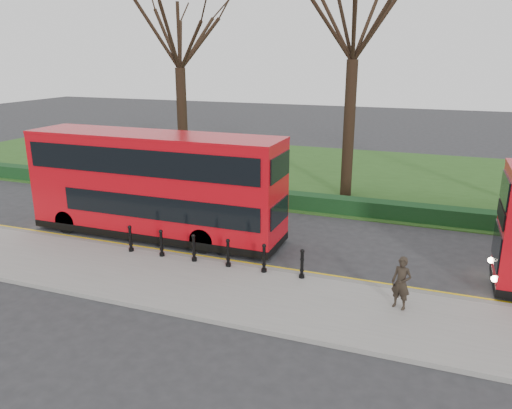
% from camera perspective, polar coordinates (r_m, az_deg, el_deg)
% --- Properties ---
extents(ground, '(120.00, 120.00, 0.00)m').
position_cam_1_polar(ground, '(19.37, -1.35, -5.99)').
color(ground, '#28282B').
rests_on(ground, ground).
extents(pavement, '(60.00, 4.00, 0.15)m').
position_cam_1_polar(pavement, '(16.84, -5.21, -9.42)').
color(pavement, gray).
rests_on(pavement, ground).
extents(kerb, '(60.00, 0.25, 0.16)m').
position_cam_1_polar(kerb, '(18.49, -2.51, -6.89)').
color(kerb, slate).
rests_on(kerb, ground).
extents(grass_verge, '(60.00, 18.00, 0.06)m').
position_cam_1_polar(grass_verge, '(33.11, 8.40, 3.56)').
color(grass_verge, '#284E1A').
rests_on(grass_verge, ground).
extents(hedge, '(60.00, 0.90, 0.80)m').
position_cam_1_polar(hedge, '(25.31, 4.40, 0.45)').
color(hedge, black).
rests_on(hedge, ground).
extents(yellow_line_outer, '(60.00, 0.10, 0.01)m').
position_cam_1_polar(yellow_line_outer, '(18.77, -2.15, -6.74)').
color(yellow_line_outer, yellow).
rests_on(yellow_line_outer, ground).
extents(yellow_line_inner, '(60.00, 0.10, 0.01)m').
position_cam_1_polar(yellow_line_inner, '(18.94, -1.92, -6.52)').
color(yellow_line_inner, yellow).
rests_on(yellow_line_inner, ground).
extents(tree_left, '(7.87, 7.87, 12.30)m').
position_cam_1_polar(tree_left, '(30.39, -8.86, 19.32)').
color(tree_left, black).
rests_on(tree_left, ground).
extents(tree_mid, '(8.45, 8.45, 13.20)m').
position_cam_1_polar(tree_mid, '(27.05, 11.28, 20.95)').
color(tree_mid, black).
rests_on(tree_mid, ground).
extents(bollard_row, '(7.02, 0.15, 1.00)m').
position_cam_1_polar(bollard_row, '(18.27, -5.19, -5.29)').
color(bollard_row, black).
rests_on(bollard_row, pavement).
extents(bus_lead, '(11.05, 2.54, 4.39)m').
position_cam_1_polar(bus_lead, '(21.39, -11.50, 2.14)').
color(bus_lead, '#B80912').
rests_on(bus_lead, ground).
extents(pedestrian, '(0.69, 0.57, 1.64)m').
position_cam_1_polar(pedestrian, '(15.63, 16.27, -8.61)').
color(pedestrian, black).
rests_on(pedestrian, pavement).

